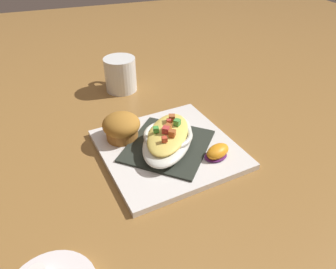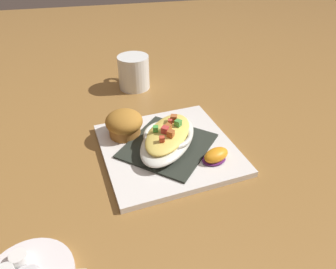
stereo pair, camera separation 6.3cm
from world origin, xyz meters
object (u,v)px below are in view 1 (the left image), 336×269
at_px(orange_garnish, 217,152).
at_px(coffee_mug, 120,76).
at_px(muffin, 121,127).
at_px(square_plate, 168,149).
at_px(gratin_dish, 168,137).

height_order(orange_garnish, coffee_mug, coffee_mug).
xyz_separation_m(muffin, coffee_mug, (0.05, 0.24, 0.00)).
bearing_deg(muffin, coffee_mug, 77.82).
xyz_separation_m(square_plate, muffin, (-0.08, 0.06, 0.03)).
relative_size(square_plate, muffin, 3.31).
distance_m(gratin_dish, coffee_mug, 0.31).
bearing_deg(muffin, orange_garnish, -37.75).
distance_m(square_plate, coffee_mug, 0.31).
bearing_deg(gratin_dish, coffee_mug, 95.23).
relative_size(square_plate, coffee_mug, 2.25).
relative_size(gratin_dish, muffin, 2.58).
xyz_separation_m(muffin, orange_garnish, (0.16, -0.12, -0.02)).
bearing_deg(square_plate, coffee_mug, 95.23).
distance_m(orange_garnish, coffee_mug, 0.39).
relative_size(orange_garnish, coffee_mug, 0.54).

